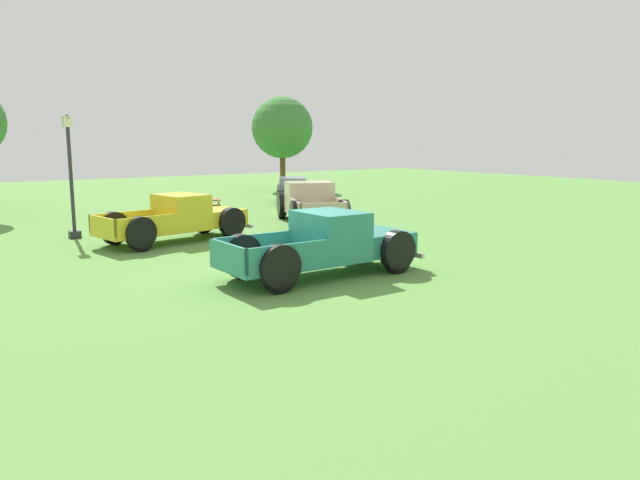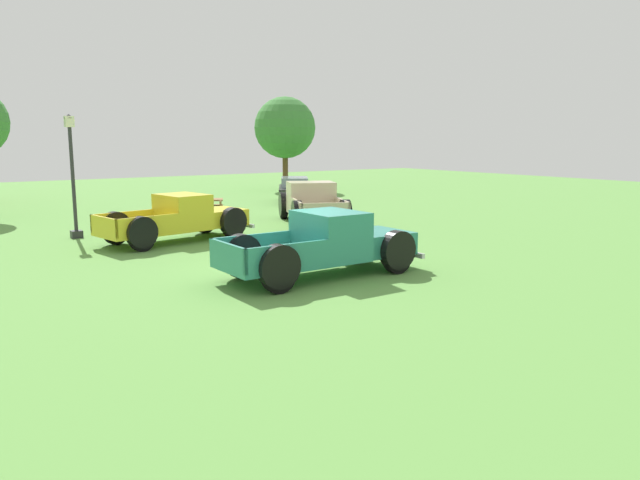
{
  "view_description": "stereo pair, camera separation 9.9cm",
  "coord_description": "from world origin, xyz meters",
  "px_view_note": "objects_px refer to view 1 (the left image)",
  "views": [
    {
      "loc": [
        -7.72,
        -12.61,
        3.34
      ],
      "look_at": [
        0.58,
        -0.63,
        0.9
      ],
      "focal_mm": 33.99,
      "sensor_mm": 36.0,
      "label": 1
    },
    {
      "loc": [
        -7.63,
        -12.66,
        3.34
      ],
      "look_at": [
        0.58,
        -0.63,
        0.9
      ],
      "focal_mm": 33.99,
      "sensor_mm": 36.0,
      "label": 2
    }
  ],
  "objects_px": {
    "sedan_distant_a": "(292,189)",
    "oak_tree_east": "(282,128)",
    "lamp_post_near": "(71,174)",
    "picnic_table": "(200,206)",
    "pickup_truck_behind_right": "(183,218)",
    "trash_can": "(308,226)",
    "pickup_truck_behind_left": "(309,203)",
    "pickup_truck_foreground": "(332,244)"
  },
  "relations": [
    {
      "from": "trash_can",
      "to": "pickup_truck_behind_left",
      "type": "bearing_deg",
      "value": 55.74
    },
    {
      "from": "pickup_truck_foreground",
      "to": "sedan_distant_a",
      "type": "bearing_deg",
      "value": 61.17
    },
    {
      "from": "trash_can",
      "to": "oak_tree_east",
      "type": "distance_m",
      "value": 20.71
    },
    {
      "from": "sedan_distant_a",
      "to": "trash_can",
      "type": "xyz_separation_m",
      "value": [
        -6.06,
        -10.6,
        -0.22
      ]
    },
    {
      "from": "lamp_post_near",
      "to": "trash_can",
      "type": "height_order",
      "value": "lamp_post_near"
    },
    {
      "from": "sedan_distant_a",
      "to": "picnic_table",
      "type": "bearing_deg",
      "value": -155.98
    },
    {
      "from": "pickup_truck_behind_left",
      "to": "sedan_distant_a",
      "type": "relative_size",
      "value": 1.34
    },
    {
      "from": "picnic_table",
      "to": "pickup_truck_behind_right",
      "type": "bearing_deg",
      "value": -118.62
    },
    {
      "from": "lamp_post_near",
      "to": "picnic_table",
      "type": "xyz_separation_m",
      "value": [
        5.77,
        2.74,
        -1.68
      ]
    },
    {
      "from": "pickup_truck_foreground",
      "to": "pickup_truck_behind_left",
      "type": "xyz_separation_m",
      "value": [
        4.73,
        8.14,
        0.03
      ]
    },
    {
      "from": "sedan_distant_a",
      "to": "lamp_post_near",
      "type": "relative_size",
      "value": 1.02
    },
    {
      "from": "picnic_table",
      "to": "oak_tree_east",
      "type": "distance_m",
      "value": 14.92
    },
    {
      "from": "pickup_truck_foreground",
      "to": "trash_can",
      "type": "height_order",
      "value": "pickup_truck_foreground"
    },
    {
      "from": "pickup_truck_foreground",
      "to": "sedan_distant_a",
      "type": "xyz_separation_m",
      "value": [
        8.33,
        15.13,
        -0.06
      ]
    },
    {
      "from": "pickup_truck_behind_left",
      "to": "lamp_post_near",
      "type": "xyz_separation_m",
      "value": [
        -8.69,
        1.35,
        1.39
      ]
    },
    {
      "from": "lamp_post_near",
      "to": "trash_can",
      "type": "bearing_deg",
      "value": -38.5
    },
    {
      "from": "pickup_truck_behind_left",
      "to": "pickup_truck_foreground",
      "type": "bearing_deg",
      "value": -120.15
    },
    {
      "from": "pickup_truck_behind_left",
      "to": "lamp_post_near",
      "type": "distance_m",
      "value": 8.9
    },
    {
      "from": "lamp_post_near",
      "to": "oak_tree_east",
      "type": "distance_m",
      "value": 20.72
    },
    {
      "from": "pickup_truck_behind_right",
      "to": "lamp_post_near",
      "type": "height_order",
      "value": "lamp_post_near"
    },
    {
      "from": "oak_tree_east",
      "to": "pickup_truck_behind_right",
      "type": "bearing_deg",
      "value": -130.53
    },
    {
      "from": "pickup_truck_behind_left",
      "to": "trash_can",
      "type": "bearing_deg",
      "value": -124.26
    },
    {
      "from": "pickup_truck_foreground",
      "to": "picnic_table",
      "type": "relative_size",
      "value": 2.3
    },
    {
      "from": "pickup_truck_behind_left",
      "to": "trash_can",
      "type": "height_order",
      "value": "pickup_truck_behind_left"
    },
    {
      "from": "sedan_distant_a",
      "to": "lamp_post_near",
      "type": "bearing_deg",
      "value": -155.33
    },
    {
      "from": "pickup_truck_behind_right",
      "to": "pickup_truck_foreground",
      "type": "bearing_deg",
      "value": -81.09
    },
    {
      "from": "pickup_truck_behind_right",
      "to": "trash_can",
      "type": "xyz_separation_m",
      "value": [
        3.36,
        -2.39,
        -0.26
      ]
    },
    {
      "from": "pickup_truck_behind_left",
      "to": "trash_can",
      "type": "relative_size",
      "value": 6.0
    },
    {
      "from": "sedan_distant_a",
      "to": "oak_tree_east",
      "type": "xyz_separation_m",
      "value": [
        3.81,
        7.26,
        3.35
      ]
    },
    {
      "from": "sedan_distant_a",
      "to": "picnic_table",
      "type": "distance_m",
      "value": 7.14
    },
    {
      "from": "pickup_truck_behind_left",
      "to": "lamp_post_near",
      "type": "bearing_deg",
      "value": 171.14
    },
    {
      "from": "pickup_truck_foreground",
      "to": "lamp_post_near",
      "type": "height_order",
      "value": "lamp_post_near"
    },
    {
      "from": "pickup_truck_foreground",
      "to": "oak_tree_east",
      "type": "xyz_separation_m",
      "value": [
        12.14,
        22.39,
        3.29
      ]
    },
    {
      "from": "oak_tree_east",
      "to": "pickup_truck_foreground",
      "type": "bearing_deg",
      "value": -118.47
    },
    {
      "from": "sedan_distant_a",
      "to": "oak_tree_east",
      "type": "relative_size",
      "value": 0.7
    },
    {
      "from": "pickup_truck_foreground",
      "to": "pickup_truck_behind_right",
      "type": "xyz_separation_m",
      "value": [
        -1.09,
        6.92,
        -0.02
      ]
    },
    {
      "from": "pickup_truck_behind_right",
      "to": "oak_tree_east",
      "type": "relative_size",
      "value": 0.87
    },
    {
      "from": "pickup_truck_behind_right",
      "to": "oak_tree_east",
      "type": "distance_m",
      "value": 20.62
    },
    {
      "from": "picnic_table",
      "to": "pickup_truck_behind_left",
      "type": "bearing_deg",
      "value": -54.54
    },
    {
      "from": "lamp_post_near",
      "to": "oak_tree_east",
      "type": "relative_size",
      "value": 0.69
    },
    {
      "from": "pickup_truck_behind_left",
      "to": "trash_can",
      "type": "distance_m",
      "value": 4.37
    },
    {
      "from": "sedan_distant_a",
      "to": "pickup_truck_behind_right",
      "type": "bearing_deg",
      "value": -138.9
    }
  ]
}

